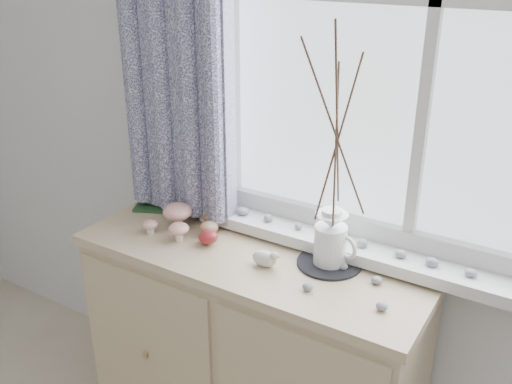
% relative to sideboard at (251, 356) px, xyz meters
% --- Properties ---
extents(sideboard, '(1.20, 0.45, 0.85)m').
position_rel_sideboard_xyz_m(sideboard, '(0.00, 0.00, 0.00)').
color(sideboard, tan).
rests_on(sideboard, ground).
extents(botanical_book, '(0.40, 0.27, 0.26)m').
position_rel_sideboard_xyz_m(botanical_book, '(-0.42, 0.11, 0.56)').
color(botanical_book, '#1F4222').
rests_on(botanical_book, sideboard).
extents(toadstool_cluster, '(0.18, 0.16, 0.10)m').
position_rel_sideboard_xyz_m(toadstool_cluster, '(-0.31, -0.01, 0.48)').
color(toadstool_cluster, white).
rests_on(toadstool_cluster, sideboard).
extents(wooden_eggs, '(0.14, 0.18, 0.07)m').
position_rel_sideboard_xyz_m(wooden_eggs, '(-0.19, 0.04, 0.45)').
color(wooden_eggs, '#A77F5C').
rests_on(wooden_eggs, sideboard).
extents(songbird_figurine, '(0.11, 0.06, 0.06)m').
position_rel_sideboard_xyz_m(songbird_figurine, '(0.08, -0.04, 0.45)').
color(songbird_figurine, silver).
rests_on(songbird_figurine, sideboard).
extents(crocheted_doily, '(0.21, 0.21, 0.01)m').
position_rel_sideboard_xyz_m(crocheted_doily, '(0.25, 0.07, 0.43)').
color(crocheted_doily, black).
rests_on(crocheted_doily, sideboard).
extents(twig_pitcher, '(0.36, 0.36, 0.78)m').
position_rel_sideboard_xyz_m(twig_pitcher, '(0.25, 0.07, 0.87)').
color(twig_pitcher, silver).
rests_on(twig_pitcher, crocheted_doily).
extents(sideboard_pebbles, '(0.33, 0.23, 0.02)m').
position_rel_sideboard_xyz_m(sideboard_pebbles, '(0.33, 0.01, 0.44)').
color(sideboard_pebbles, '#9C9C9F').
rests_on(sideboard_pebbles, sideboard).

